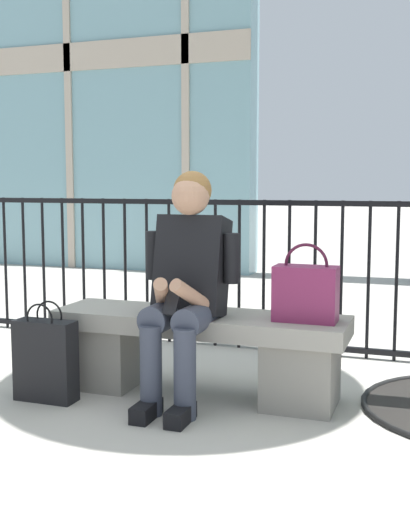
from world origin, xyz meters
The scene contains 6 objects.
ground_plane centered at (0.00, 0.00, 0.00)m, with size 60.00×60.00×0.00m, color #B2ADA3.
stone_bench centered at (0.00, 0.00, 0.27)m, with size 1.60×0.44×0.45m.
seated_person_with_phone centered at (-0.02, -0.13, 0.65)m, with size 0.52×0.66×1.21m.
handbag_on_bench centered at (0.58, -0.01, 0.60)m, with size 0.32×0.16×0.40m.
shopping_bag centered at (-0.73, -0.36, 0.22)m, with size 0.33×0.13×0.53m.
plaza_railing centered at (0.00, 1.06, 0.52)m, with size 7.20×0.04×1.04m.
Camera 1 is at (1.19, -3.27, 1.15)m, focal length 46.10 mm.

